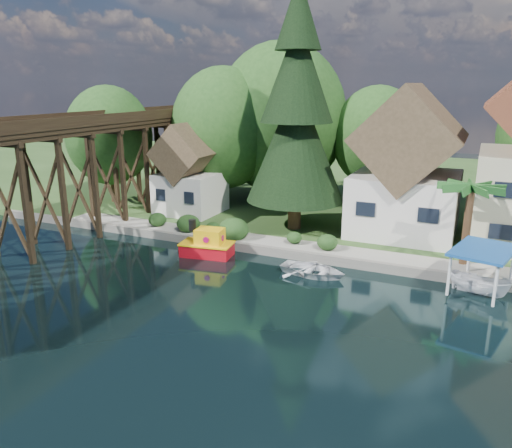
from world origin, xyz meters
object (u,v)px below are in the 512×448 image
at_px(shed, 190,175).
at_px(palm_tree, 471,190).
at_px(conifer, 297,113).
at_px(trestle_bridge, 64,170).
at_px(house_left, 407,172).
at_px(tugboat, 208,245).
at_px(boat_canopy, 481,275).
at_px(boat_white_a, 313,269).

relative_size(shed, palm_tree, 1.44).
bearing_deg(conifer, trestle_bridge, -151.10).
height_order(house_left, tugboat, house_left).
bearing_deg(palm_tree, shed, 169.09).
xyz_separation_m(shed, conifer, (10.06, -1.01, 5.51)).
height_order(shed, boat_canopy, shed).
bearing_deg(boat_white_a, shed, 63.52).
bearing_deg(house_left, boat_canopy, -58.63).
distance_m(shed, tugboat, 10.96).
relative_size(palm_tree, tugboat, 1.44).
height_order(house_left, boat_canopy, house_left).
bearing_deg(shed, house_left, 4.77).
height_order(tugboat, boat_canopy, boat_canopy).
bearing_deg(conifer, house_left, 17.57).
relative_size(conifer, palm_tree, 3.37).
height_order(conifer, boat_white_a, conifer).
relative_size(palm_tree, boat_white_a, 1.32).
bearing_deg(shed, boat_canopy, -18.09).
distance_m(house_left, palm_tree, 7.43).
xyz_separation_m(house_left, shed, (-18.00, -1.50, -1.31)).
bearing_deg(palm_tree, boat_white_a, -152.18).
xyz_separation_m(trestle_bridge, boat_canopy, (28.62, 1.61, -4.19)).
relative_size(house_left, boat_canopy, 2.31).
bearing_deg(conifer, boat_canopy, -26.31).
height_order(trestle_bridge, conifer, conifer).
bearing_deg(shed, boat_white_a, -31.75).
distance_m(shed, boat_canopy, 24.99).
distance_m(conifer, boat_white_a, 12.52).
height_order(trestle_bridge, boat_white_a, trestle_bridge).
distance_m(tugboat, boat_canopy, 17.21).
relative_size(palm_tree, boat_canopy, 1.14).
height_order(shed, palm_tree, shed).
height_order(trestle_bridge, tugboat, trestle_bridge).
height_order(conifer, boat_canopy, conifer).
xyz_separation_m(palm_tree, boat_canopy, (1.05, -3.36, -4.10)).
height_order(shed, conifer, conifer).
height_order(shed, tugboat, shed).
bearing_deg(tugboat, house_left, 40.37).
distance_m(palm_tree, tugboat, 17.23).
bearing_deg(boat_white_a, house_left, -15.09).
bearing_deg(shed, conifer, -5.74).
bearing_deg(palm_tree, house_left, 128.01).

